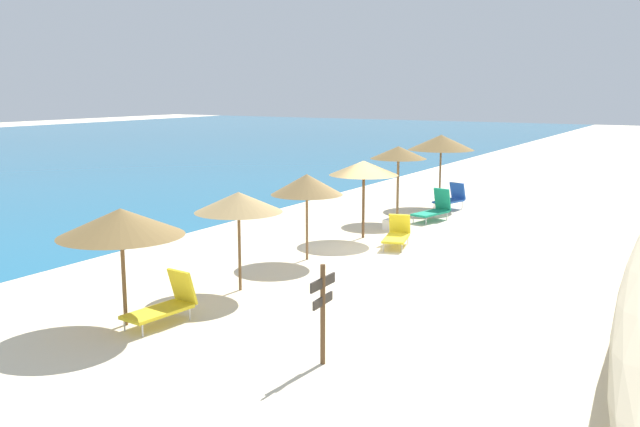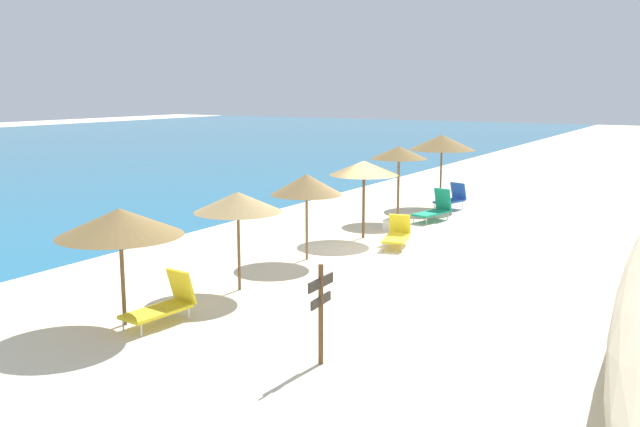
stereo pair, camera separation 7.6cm
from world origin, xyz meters
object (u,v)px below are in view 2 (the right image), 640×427
lounge_chair_2 (397,234)px  beach_umbrella_0 (120,222)px  beach_umbrella_1 (238,202)px  lounge_chair_0 (452,198)px  lounge_chair_3 (164,304)px  cooler_box (391,224)px  beach_umbrella_3 (364,168)px  lounge_chair_1 (435,209)px  beach_umbrella_5 (442,142)px  beach_umbrella_2 (307,185)px  wooden_signpost (321,305)px  beach_umbrella_4 (399,153)px

lounge_chair_2 → beach_umbrella_0: bearing=64.3°
beach_umbrella_1 → lounge_chair_0: bearing=-2.1°
lounge_chair_3 → cooler_box: lounge_chair_3 is taller
beach_umbrella_0 → beach_umbrella_3: (10.00, -0.38, 0.13)m
cooler_box → lounge_chair_1: bearing=-16.8°
beach_umbrella_5 → lounge_chair_3: 16.72m
beach_umbrella_2 → lounge_chair_2: (2.81, -1.52, -1.76)m
beach_umbrella_3 → wooden_signpost: beach_umbrella_3 is taller
beach_umbrella_1 → beach_umbrella_0: bearing=170.9°
lounge_chair_0 → lounge_chair_1: bearing=110.4°
beach_umbrella_5 → wooden_signpost: 17.39m
beach_umbrella_1 → wooden_signpost: 5.06m
beach_umbrella_2 → lounge_chair_0: bearing=-3.9°
beach_umbrella_1 → cooler_box: bearing=-0.4°
beach_umbrella_0 → wooden_signpost: bearing=-86.4°
beach_umbrella_0 → lounge_chair_3: size_ratio=1.57×
beach_umbrella_0 → lounge_chair_2: size_ratio=1.58×
beach_umbrella_4 → lounge_chair_3: beach_umbrella_4 is taller
beach_umbrella_2 → beach_umbrella_0: bearing=177.2°
beach_umbrella_0 → wooden_signpost: 4.64m
lounge_chair_0 → cooler_box: lounge_chair_0 is taller
lounge_chair_0 → cooler_box: (-4.86, 0.42, -0.28)m
beach_umbrella_0 → beach_umbrella_1: size_ratio=1.06×
beach_umbrella_1 → cooler_box: beach_umbrella_1 is taller
beach_umbrella_0 → lounge_chair_1: bearing=-5.2°
lounge_chair_0 → lounge_chair_1: (-2.56, -0.27, -0.02)m
beach_umbrella_0 → lounge_chair_0: size_ratio=1.63×
beach_umbrella_3 → lounge_chair_1: (3.99, -0.89, -1.84)m
cooler_box → lounge_chair_2: bearing=-151.1°
beach_umbrella_2 → beach_umbrella_4: 6.87m
lounge_chair_3 → beach_umbrella_4: bearing=-81.0°
beach_umbrella_2 → beach_umbrella_3: beach_umbrella_3 is taller
lounge_chair_3 → wooden_signpost: size_ratio=0.89×
beach_umbrella_2 → beach_umbrella_5: 10.50m
beach_umbrella_2 → beach_umbrella_5: (10.49, 0.02, 0.47)m
beach_umbrella_3 → lounge_chair_2: beach_umbrella_3 is taller
beach_umbrella_4 → lounge_chair_0: (3.09, -0.96, -2.02)m
beach_umbrella_2 → lounge_chair_2: beach_umbrella_2 is taller
beach_umbrella_0 → beach_umbrella_5: bearing=-1.0°
beach_umbrella_3 → lounge_chair_3: beach_umbrella_3 is taller
lounge_chair_0 → lounge_chair_3: size_ratio=0.96×
beach_umbrella_1 → lounge_chair_2: beach_umbrella_1 is taller
lounge_chair_0 → wooden_signpost: wooden_signpost is taller
lounge_chair_1 → lounge_chair_3: size_ratio=1.10×
wooden_signpost → cooler_box: (11.41, 3.93, -0.90)m
lounge_chair_3 → cooler_box: (11.18, 0.03, -0.23)m
lounge_chair_1 → lounge_chair_2: size_ratio=1.11×
beach_umbrella_3 → wooden_signpost: bearing=-157.0°
beach_umbrella_2 → wooden_signpost: size_ratio=1.35×
beach_umbrella_0 → beach_umbrella_2: (6.60, -0.32, -0.00)m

